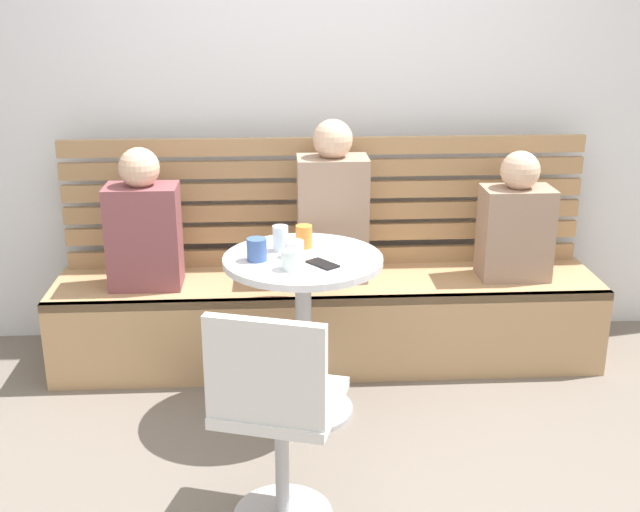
# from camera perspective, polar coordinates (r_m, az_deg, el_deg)

# --- Properties ---
(ground) EXTENTS (8.00, 8.00, 0.00)m
(ground) POSITION_cam_1_polar(r_m,az_deg,el_deg) (3.12, 2.10, -17.20)
(ground) COLOR #70665B
(back_wall) EXTENTS (5.20, 0.10, 2.90)m
(back_wall) POSITION_cam_1_polar(r_m,az_deg,el_deg) (4.17, 0.19, 13.61)
(back_wall) COLOR silver
(back_wall) RESTS_ON ground
(booth_bench) EXTENTS (2.70, 0.52, 0.44)m
(booth_bench) POSITION_cam_1_polar(r_m,az_deg,el_deg) (4.05, 0.56, -4.59)
(booth_bench) COLOR tan
(booth_bench) RESTS_ON ground
(booth_backrest) EXTENTS (2.65, 0.04, 0.67)m
(booth_backrest) POSITION_cam_1_polar(r_m,az_deg,el_deg) (4.09, 0.35, 3.93)
(booth_backrest) COLOR #A68157
(booth_backrest) RESTS_ON booth_bench
(cafe_table) EXTENTS (0.68, 0.68, 0.74)m
(cafe_table) POSITION_cam_1_polar(r_m,az_deg,el_deg) (3.45, -1.20, -3.53)
(cafe_table) COLOR #ADADB2
(cafe_table) RESTS_ON ground
(white_chair) EXTENTS (0.50, 0.50, 0.85)m
(white_chair) POSITION_cam_1_polar(r_m,az_deg,el_deg) (2.75, -3.17, -11.10)
(white_chair) COLOR #ADADB2
(white_chair) RESTS_ON ground
(person_adult) EXTENTS (0.34, 0.22, 0.79)m
(person_adult) POSITION_cam_1_polar(r_m,az_deg,el_deg) (3.89, 0.89, 3.39)
(person_adult) COLOR #9E7F6B
(person_adult) RESTS_ON booth_bench
(person_child_left) EXTENTS (0.34, 0.22, 0.64)m
(person_child_left) POSITION_cam_1_polar(r_m,az_deg,el_deg) (4.04, 13.80, 2.31)
(person_child_left) COLOR #9E7F6B
(person_child_left) RESTS_ON booth_bench
(person_child_middle) EXTENTS (0.34, 0.22, 0.68)m
(person_child_middle) POSITION_cam_1_polar(r_m,az_deg,el_deg) (3.89, -12.48, 2.09)
(person_child_middle) COLOR brown
(person_child_middle) RESTS_ON booth_bench
(cup_tumbler_orange) EXTENTS (0.07, 0.07, 0.10)m
(cup_tumbler_orange) POSITION_cam_1_polar(r_m,az_deg,el_deg) (3.48, -1.15, 1.40)
(cup_tumbler_orange) COLOR orange
(cup_tumbler_orange) RESTS_ON cafe_table
(cup_mug_blue) EXTENTS (0.08, 0.08, 0.09)m
(cup_mug_blue) POSITION_cam_1_polar(r_m,az_deg,el_deg) (3.33, -4.54, 0.47)
(cup_mug_blue) COLOR #3D5B9E
(cup_mug_blue) RESTS_ON cafe_table
(cup_ceramic_white) EXTENTS (0.08, 0.08, 0.07)m
(cup_ceramic_white) POSITION_cam_1_polar(r_m,az_deg,el_deg) (3.36, -1.85, 0.51)
(cup_ceramic_white) COLOR white
(cup_ceramic_white) RESTS_ON cafe_table
(cup_water_clear) EXTENTS (0.07, 0.07, 0.11)m
(cup_water_clear) POSITION_cam_1_polar(r_m,az_deg,el_deg) (3.44, -2.84, 1.27)
(cup_water_clear) COLOR white
(cup_water_clear) RESTS_ON cafe_table
(cup_glass_short) EXTENTS (0.08, 0.08, 0.08)m
(cup_glass_short) POSITION_cam_1_polar(r_m,az_deg,el_deg) (3.22, -2.07, -0.28)
(cup_glass_short) COLOR silver
(cup_glass_short) RESTS_ON cafe_table
(phone_on_table) EXTENTS (0.14, 0.15, 0.01)m
(phone_on_table) POSITION_cam_1_polar(r_m,az_deg,el_deg) (3.28, 0.19, -0.56)
(phone_on_table) COLOR black
(phone_on_table) RESTS_ON cafe_table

